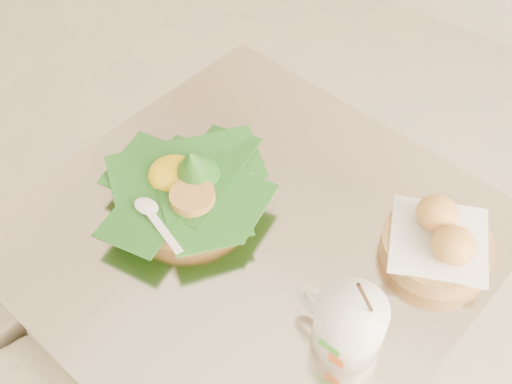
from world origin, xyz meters
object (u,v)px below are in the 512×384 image
Objects in this scene: cafe_table at (252,300)px; rice_basket at (187,185)px; bread_basket at (439,241)px; coffee_mug at (348,322)px.

rice_basket reaches higher than cafe_table.
rice_basket is at bearing -177.82° from cafe_table.
bread_basket reaches higher than cafe_table.
coffee_mug reaches higher than rice_basket.
cafe_table is 0.29m from rice_basket.
rice_basket is 0.41m from bread_basket.
coffee_mug reaches higher than bread_basket.
coffee_mug is at bearing -12.49° from rice_basket.
rice_basket is 0.35m from coffee_mug.
coffee_mug is (-0.05, -0.21, 0.01)m from bread_basket.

